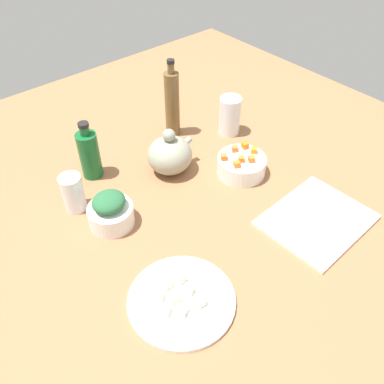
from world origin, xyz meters
The scene contains 29 objects.
tabletop centered at (0.00, 0.00, 1.50)cm, with size 190.00×190.00×3.00cm, color #986441.
cutting_board centered at (22.09, -27.62, 3.50)cm, with size 28.60×23.19×1.00cm, color white.
plate_tofu centered at (-22.97, -23.05, 3.60)cm, with size 25.19×25.19×1.20cm, color white.
bowl_greens centered at (-21.47, 8.89, 5.98)cm, with size 12.44×12.44×5.97cm, color white.
bowl_carrots centered at (21.20, 0.98, 5.90)cm, with size 15.13×15.13×5.80cm, color white.
teapot centered at (5.24, 16.62, 9.04)cm, with size 15.77×13.74×15.23cm.
bottle_0 centered at (18.89, 32.32, 14.94)cm, with size 5.01×5.01×27.29cm.
bottle_1 centered at (-14.64, 30.66, 11.07)cm, with size 6.33×6.33×19.01cm.
drinking_glass_0 centered at (34.24, 19.79, 9.74)cm, with size 7.48×7.48×13.48cm, color white.
drinking_glass_1 centered at (-26.00, 20.82, 8.67)cm, with size 6.28×6.28×11.34cm, color white.
carrot_cube_0 centered at (25.90, 0.52, 9.70)cm, with size 1.80×1.80×1.80cm, color orange.
carrot_cube_1 centered at (21.93, 5.03, 9.70)cm, with size 1.80×1.80×1.80cm, color orange.
carrot_cube_2 centered at (22.05, -1.96, 9.70)cm, with size 1.80×1.80×1.80cm, color orange.
carrot_cube_3 centered at (16.95, -0.77, 9.70)cm, with size 1.80×1.80×1.80cm, color orange.
carrot_cube_4 centered at (19.72, 0.23, 9.70)cm, with size 1.80×1.80×1.80cm, color orange.
carrot_cube_5 centered at (16.40, 4.14, 9.70)cm, with size 1.80×1.80×1.80cm, color orange.
carrot_cube_6 centered at (25.60, 4.18, 9.70)cm, with size 1.80×1.80×1.80cm, color orange.
chopped_greens_mound centered at (-21.47, 8.89, 11.16)cm, with size 9.16×8.62×4.37cm, color #286239.
tofu_cube_0 centered at (-20.59, -26.79, 5.30)cm, with size 2.20×2.20×2.20cm, color white.
tofu_cube_1 centered at (-23.46, -18.07, 5.30)cm, with size 2.20×2.20×2.20cm, color silver.
tofu_cube_2 centered at (-25.31, -25.87, 5.30)cm, with size 2.20×2.20×2.20cm, color white.
tofu_cube_3 centered at (-20.76, -22.79, 5.30)cm, with size 2.20×2.20×2.20cm, color white.
tofu_cube_4 centered at (-26.73, -19.43, 5.30)cm, with size 2.20×2.20×2.20cm, color white.
tofu_cube_5 centered at (-28.05, -23.34, 5.30)cm, with size 2.20×2.20×2.20cm, color silver.
tofu_cube_6 centered at (-20.01, -18.86, 5.30)cm, with size 2.20×2.20×2.20cm, color #EFE4CD.
tofu_cube_7 centered at (-24.58, -22.40, 5.30)cm, with size 2.20×2.20×2.20cm, color #FBE8C9.
dumpling_0 centered at (30.06, -25.92, 5.37)cm, with size 4.96×4.48×2.75cm, color beige.
dumpling_1 centered at (23.15, -26.52, 5.18)cm, with size 4.69×4.23×2.35cm, color beige.
dumpling_2 centered at (12.39, -26.17, 5.03)cm, with size 5.08×4.34×2.05cm, color beige.
Camera 1 is at (-55.86, -65.15, 86.81)cm, focal length 38.60 mm.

